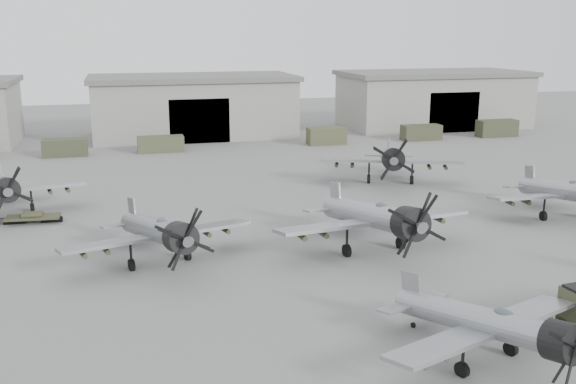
# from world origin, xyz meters

# --- Properties ---
(ground) EXTENTS (220.00, 220.00, 0.00)m
(ground) POSITION_xyz_m (0.00, 0.00, 0.00)
(ground) COLOR slate
(ground) RESTS_ON ground
(hangar_center) EXTENTS (29.00, 14.80, 8.70)m
(hangar_center) POSITION_xyz_m (0.00, 61.96, 4.37)
(hangar_center) COLOR gray
(hangar_center) RESTS_ON ground
(hangar_right) EXTENTS (29.00, 14.80, 8.70)m
(hangar_right) POSITION_xyz_m (38.00, 61.96, 4.37)
(hangar_right) COLOR gray
(hangar_right) RESTS_ON ground
(support_truck_2) EXTENTS (5.23, 2.20, 2.11)m
(support_truck_2) POSITION_xyz_m (-17.06, 50.00, 1.06)
(support_truck_2) COLOR #363B26
(support_truck_2) RESTS_ON ground
(support_truck_3) EXTENTS (5.74, 2.20, 1.98)m
(support_truck_3) POSITION_xyz_m (-5.63, 50.00, 0.99)
(support_truck_3) COLOR #41462E
(support_truck_3) RESTS_ON ground
(support_truck_5) EXTENTS (5.11, 2.20, 2.26)m
(support_truck_5) POSITION_xyz_m (16.31, 50.00, 1.13)
(support_truck_5) COLOR #44452D
(support_truck_5) RESTS_ON ground
(support_truck_6) EXTENTS (5.50, 2.20, 2.11)m
(support_truck_6) POSITION_xyz_m (30.21, 50.00, 1.06)
(support_truck_6) COLOR #393B26
(support_truck_6) RESTS_ON ground
(support_truck_7) EXTENTS (5.81, 2.20, 2.40)m
(support_truck_7) POSITION_xyz_m (42.15, 50.00, 1.20)
(support_truck_7) COLOR #353925
(support_truck_7) RESTS_ON ground
(aircraft_near_1) EXTENTS (11.15, 10.05, 4.49)m
(aircraft_near_1) POSITION_xyz_m (5.03, -8.09, 2.04)
(aircraft_near_1) COLOR #92959A
(aircraft_near_1) RESTS_ON ground
(aircraft_mid_1) EXTENTS (12.57, 11.32, 5.02)m
(aircraft_mid_1) POSITION_xyz_m (-8.43, 8.80, 2.28)
(aircraft_mid_1) COLOR gray
(aircraft_mid_1) RESTS_ON ground
(aircraft_mid_2) EXTENTS (14.05, 12.65, 5.58)m
(aircraft_mid_2) POSITION_xyz_m (5.91, 7.53, 2.54)
(aircraft_mid_2) COLOR #94969C
(aircraft_mid_2) RESTS_ON ground
(aircraft_mid_3) EXTENTS (12.63, 11.36, 5.04)m
(aircraft_mid_3) POSITION_xyz_m (23.85, 11.13, 2.29)
(aircraft_mid_3) COLOR #92959A
(aircraft_mid_3) RESTS_ON ground
(aircraft_far_0) EXTENTS (12.91, 11.62, 5.13)m
(aircraft_far_0) POSITION_xyz_m (-19.85, 23.91, 2.33)
(aircraft_far_0) COLOR gray
(aircraft_far_0) RESTS_ON ground
(aircraft_far_1) EXTENTS (13.90, 12.56, 5.63)m
(aircraft_far_1) POSITION_xyz_m (15.24, 26.36, 2.56)
(aircraft_far_1) COLOR gray
(aircraft_far_1) RESTS_ON ground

